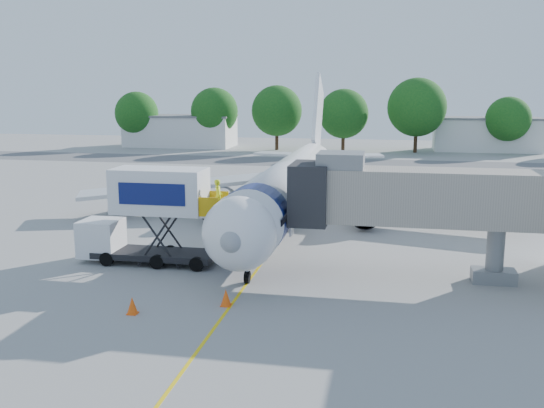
% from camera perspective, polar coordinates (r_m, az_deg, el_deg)
% --- Properties ---
extents(ground, '(160.00, 160.00, 0.00)m').
position_cam_1_polar(ground, '(40.52, 0.74, -3.28)').
color(ground, gray).
rests_on(ground, ground).
extents(guidance_line, '(0.15, 70.00, 0.01)m').
position_cam_1_polar(guidance_line, '(40.52, 0.74, -3.27)').
color(guidance_line, yellow).
rests_on(guidance_line, ground).
extents(taxiway_strip, '(120.00, 10.00, 0.01)m').
position_cam_1_polar(taxiway_strip, '(81.57, 5.98, 3.88)').
color(taxiway_strip, '#59595B').
rests_on(taxiway_strip, ground).
extents(aircraft, '(34.17, 37.73, 11.35)m').
position_cam_1_polar(aircraft, '(43.90, 1.70, 1.76)').
color(aircraft, white).
rests_on(aircraft, ground).
extents(jet_bridge, '(13.90, 3.20, 6.60)m').
position_cam_1_polar(jet_bridge, '(32.17, 12.65, 0.63)').
color(jet_bridge, '#9F9688').
rests_on(jet_bridge, ground).
extents(catering_hiloader, '(8.55, 2.44, 5.50)m').
position_cam_1_polar(catering_hiloader, '(35.04, -11.44, -1.12)').
color(catering_hiloader, black).
rests_on(catering_hiloader, ground).
extents(ground_tug, '(3.76, 2.45, 1.39)m').
position_cam_1_polar(ground_tug, '(23.56, -2.07, -12.11)').
color(ground_tug, silver).
rests_on(ground_tug, ground).
extents(safety_cone_a, '(0.50, 0.50, 0.80)m').
position_cam_1_polar(safety_cone_a, '(28.38, -4.36, -8.80)').
color(safety_cone_a, '#FF550D').
rests_on(safety_cone_a, ground).
extents(safety_cone_b, '(0.49, 0.49, 0.79)m').
position_cam_1_polar(safety_cone_b, '(28.05, -13.01, -9.32)').
color(safety_cone_b, '#FF550D').
rests_on(safety_cone_b, ground).
extents(outbuilding_left, '(18.40, 8.40, 5.30)m').
position_cam_1_polar(outbuilding_left, '(104.91, -8.62, 6.84)').
color(outbuilding_left, silver).
rests_on(outbuilding_left, ground).
extents(outbuilding_right, '(16.40, 7.40, 5.30)m').
position_cam_1_polar(outbuilding_right, '(102.04, 19.50, 6.23)').
color(outbuilding_right, silver).
rests_on(outbuilding_right, ground).
extents(tree_a, '(7.25, 7.25, 9.24)m').
position_cam_1_polar(tree_a, '(105.21, -12.62, 8.32)').
color(tree_a, '#382314').
rests_on(tree_a, ground).
extents(tree_b, '(7.78, 7.78, 9.92)m').
position_cam_1_polar(tree_b, '(101.72, -5.44, 8.68)').
color(tree_b, '#382314').
rests_on(tree_b, ground).
extents(tree_c, '(8.06, 8.06, 10.27)m').
position_cam_1_polar(tree_c, '(97.58, 0.46, 8.76)').
color(tree_c, '#382314').
rests_on(tree_c, ground).
extents(tree_d, '(7.63, 7.63, 9.72)m').
position_cam_1_polar(tree_d, '(95.25, 6.76, 8.43)').
color(tree_d, '#382314').
rests_on(tree_d, ground).
extents(tree_e, '(8.94, 8.94, 11.40)m').
position_cam_1_polar(tree_e, '(96.05, 13.48, 8.84)').
color(tree_e, '#382314').
rests_on(tree_e, ground).
extents(tree_f, '(6.73, 6.73, 8.58)m').
position_cam_1_polar(tree_f, '(99.14, 21.34, 7.46)').
color(tree_f, '#382314').
rests_on(tree_f, ground).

